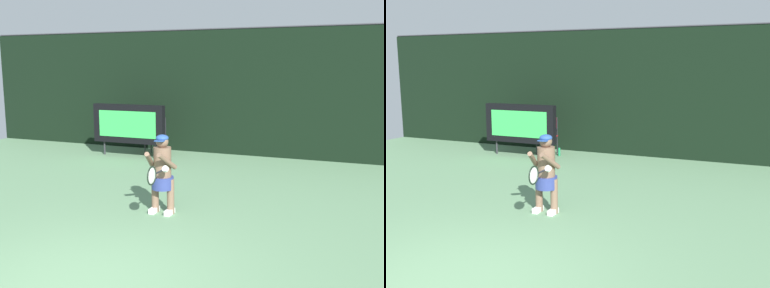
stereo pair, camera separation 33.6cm
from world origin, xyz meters
TOP-DOWN VIEW (x-y plane):
  - backdrop_screen at (0.00, 8.50)m, footprint 18.00×0.12m
  - scoreboard at (-3.22, 7.10)m, footprint 2.20×0.21m
  - umpire_chair at (-2.65, 7.73)m, footprint 0.52×0.44m
  - water_bottle at (-2.20, 7.56)m, footprint 0.07×0.07m
  - tennis_player at (-0.24, 2.92)m, footprint 0.53×0.60m
  - tennis_racket at (-0.12, 2.29)m, footprint 0.03×0.60m

SIDE VIEW (x-z plane):
  - water_bottle at x=-2.20m, z-range -0.01..0.26m
  - umpire_chair at x=-2.65m, z-range 0.08..1.16m
  - tennis_player at x=-0.24m, z-range 0.05..1.46m
  - tennis_racket at x=-0.12m, z-range 0.69..1.00m
  - scoreboard at x=-3.22m, z-range 0.20..1.70m
  - backdrop_screen at x=0.00m, z-range -0.02..3.64m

